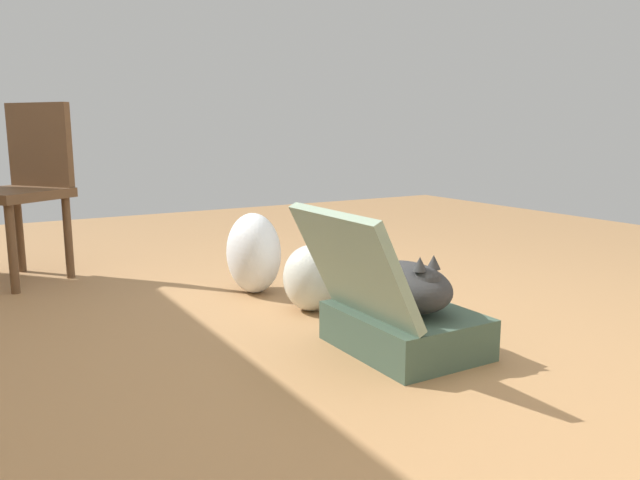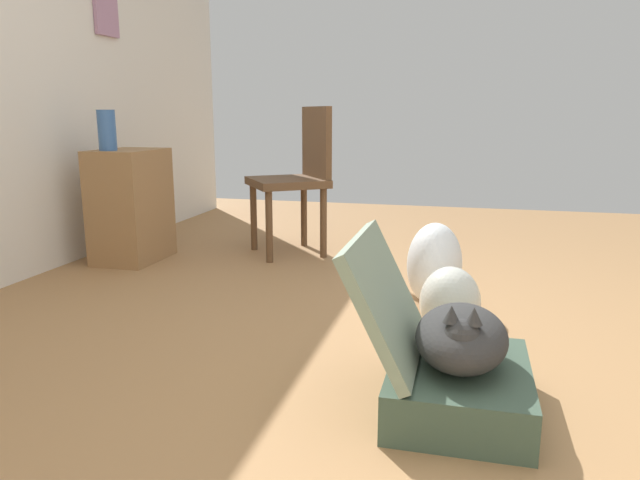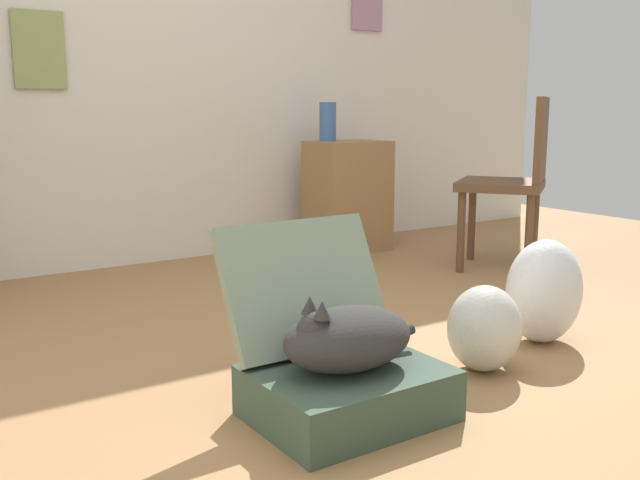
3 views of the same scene
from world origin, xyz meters
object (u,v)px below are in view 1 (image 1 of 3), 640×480
object	(u,v)px
cat	(407,286)
plastic_bag_clear	(254,253)
suitcase_base	(405,330)
plastic_bag_white	(311,278)
chair	(23,183)

from	to	relation	value
cat	plastic_bag_clear	bearing A→B (deg)	7.72
suitcase_base	cat	distance (m)	0.17
cat	suitcase_base	bearing A→B (deg)	-3.11
plastic_bag_white	chair	xyz separation A→B (m)	(1.31, 1.04, 0.38)
cat	plastic_bag_clear	xyz separation A→B (m)	(1.05, 0.14, -0.04)
chair	cat	bearing A→B (deg)	-6.10
plastic_bag_white	chair	bearing A→B (deg)	38.28
cat	plastic_bag_white	world-z (taller)	cat
suitcase_base	plastic_bag_white	bearing A→B (deg)	4.79
cat	plastic_bag_clear	distance (m)	1.06
cat	chair	size ratio (longest dim) A/B	0.51
plastic_bag_white	suitcase_base	bearing A→B (deg)	-175.21
plastic_bag_clear	chair	xyz separation A→B (m)	(0.89, 0.95, 0.33)
chair	plastic_bag_clear	bearing A→B (deg)	11.28
cat	chair	distance (m)	2.25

